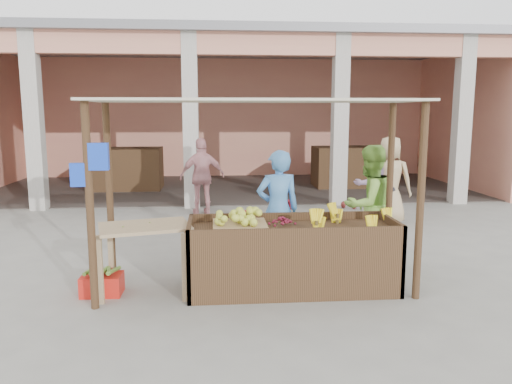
{
  "coord_description": "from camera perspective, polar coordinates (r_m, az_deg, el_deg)",
  "views": [
    {
      "loc": [
        -0.46,
        -6.03,
        2.24
      ],
      "look_at": [
        0.14,
        1.2,
        1.06
      ],
      "focal_mm": 35.0,
      "sensor_mm": 36.0,
      "label": 1
    }
  ],
  "objects": [
    {
      "name": "ground",
      "position": [
        6.45,
        -0.4,
        -11.11
      ],
      "size": [
        60.0,
        60.0,
        0.0
      ],
      "primitive_type": "plane",
      "color": "slate",
      "rests_on": "ground"
    },
    {
      "name": "market_building",
      "position": [
        14.98,
        -2.84,
        10.96
      ],
      "size": [
        14.4,
        6.4,
        4.2
      ],
      "color": "tan",
      "rests_on": "ground"
    },
    {
      "name": "fruit_stall",
      "position": [
        6.38,
        4.12,
        -7.58
      ],
      "size": [
        2.6,
        0.95,
        0.8
      ],
      "primitive_type": "cube",
      "color": "#4D331F",
      "rests_on": "ground"
    },
    {
      "name": "stall_awning",
      "position": [
        6.12,
        -0.6,
        6.74
      ],
      "size": [
        4.09,
        1.35,
        2.39
      ],
      "color": "#4D331F",
      "rests_on": "ground"
    },
    {
      "name": "banana_heap",
      "position": [
        6.4,
        10.93,
        -2.95
      ],
      "size": [
        1.22,
        0.67,
        0.22
      ],
      "primitive_type": null,
      "color": "yellow",
      "rests_on": "fruit_stall"
    },
    {
      "name": "melon_tray",
      "position": [
        6.25,
        -1.88,
        -3.32
      ],
      "size": [
        0.67,
        0.58,
        0.18
      ],
      "color": "#9F7E52",
      "rests_on": "fruit_stall"
    },
    {
      "name": "berry_heap",
      "position": [
        6.29,
        2.98,
        -3.44
      ],
      "size": [
        0.4,
        0.33,
        0.13
      ],
      "primitive_type": "ellipsoid",
      "color": "maroon",
      "rests_on": "fruit_stall"
    },
    {
      "name": "side_table",
      "position": [
        6.28,
        -12.56,
        -4.97
      ],
      "size": [
        1.22,
        0.96,
        0.87
      ],
      "rotation": [
        0.0,
        0.0,
        0.25
      ],
      "color": "tan",
      "rests_on": "ground"
    },
    {
      "name": "papaya_pile",
      "position": [
        6.22,
        -12.63,
        -2.83
      ],
      "size": [
        0.68,
        0.39,
        0.2
      ],
      "primitive_type": null,
      "color": "#4A8E2E",
      "rests_on": "side_table"
    },
    {
      "name": "red_crate",
      "position": [
        6.54,
        -17.17,
        -10.07
      ],
      "size": [
        0.49,
        0.36,
        0.25
      ],
      "primitive_type": "cube",
      "rotation": [
        0.0,
        0.0,
        -0.02
      ],
      "color": "red",
      "rests_on": "ground"
    },
    {
      "name": "plantain_bundle",
      "position": [
        6.49,
        -17.24,
        -8.69
      ],
      "size": [
        0.39,
        0.27,
        0.08
      ],
      "primitive_type": null,
      "color": "olive",
      "rests_on": "red_crate"
    },
    {
      "name": "produce_sacks",
      "position": [
        11.85,
        11.41,
        -0.32
      ],
      "size": [
        1.04,
        0.78,
        0.63
      ],
      "color": "maroon",
      "rests_on": "ground"
    },
    {
      "name": "vendor_blue",
      "position": [
        7.11,
        2.52,
        -1.58
      ],
      "size": [
        0.74,
        0.58,
        1.82
      ],
      "primitive_type": "imported",
      "rotation": [
        0.0,
        0.0,
        3.27
      ],
      "color": "#4A8CD2",
      "rests_on": "ground"
    },
    {
      "name": "vendor_green",
      "position": [
        7.48,
        12.83,
        -1.12
      ],
      "size": [
        1.03,
        0.83,
        1.86
      ],
      "primitive_type": "imported",
      "rotation": [
        0.0,
        0.0,
        3.56
      ],
      "color": "#87C147",
      "rests_on": "ground"
    },
    {
      "name": "motorcycle",
      "position": [
        8.2,
        0.77,
        -3.38
      ],
      "size": [
        1.04,
        1.83,
        0.91
      ],
      "primitive_type": "imported",
      "rotation": [
        0.0,
        0.0,
        1.3
      ],
      "color": "maroon",
      "rests_on": "ground"
    },
    {
      "name": "shopper_b",
      "position": [
        10.94,
        -6.16,
        2.08
      ],
      "size": [
        1.14,
        0.77,
        1.78
      ],
      "primitive_type": "imported",
      "rotation": [
        0.0,
        0.0,
        3.35
      ],
      "color": "tan",
      "rests_on": "ground"
    },
    {
      "name": "shopper_c",
      "position": [
        10.27,
        15.02,
        1.83
      ],
      "size": [
        1.11,
        0.95,
        1.95
      ],
      "primitive_type": "imported",
      "rotation": [
        0.0,
        0.0,
        2.71
      ],
      "color": "tan",
      "rests_on": "ground"
    },
    {
      "name": "shopper_d",
      "position": [
        10.29,
        13.47,
        0.68
      ],
      "size": [
        0.61,
        1.42,
        1.52
      ],
      "primitive_type": "imported",
      "rotation": [
        0.0,
        0.0,
        1.54
      ],
      "color": "#4A4854",
      "rests_on": "ground"
    },
    {
      "name": "shopper_f",
      "position": [
        10.23,
        13.08,
        1.25
      ],
      "size": [
        0.93,
        0.67,
        1.73
      ],
      "primitive_type": "imported",
      "rotation": [
        0.0,
        0.0,
        3.38
      ],
      "color": "gray",
      "rests_on": "ground"
    }
  ]
}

